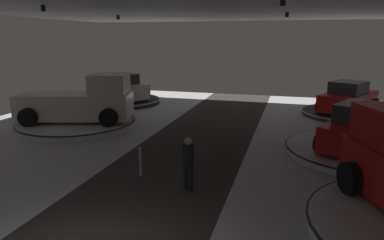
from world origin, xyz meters
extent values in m
cylinder|color=black|center=(-4.86, 6.22, 5.32)|extent=(0.16, 0.16, 0.22)
cylinder|color=black|center=(-5.06, 12.11, 5.32)|extent=(0.16, 0.16, 0.22)
cylinder|color=black|center=(3.31, 6.31, 5.32)|extent=(0.16, 0.16, 0.22)
cylinder|color=black|center=(3.29, 12.37, 5.32)|extent=(0.16, 0.16, 0.22)
cylinder|color=silver|center=(-6.37, 9.81, 0.16)|extent=(5.57, 5.57, 0.33)
cylinder|color=black|center=(-6.37, 9.81, 0.30)|extent=(5.68, 5.68, 0.05)
cube|color=silver|center=(-6.37, 9.81, 1.08)|extent=(5.67, 3.48, 1.20)
cube|color=silver|center=(-4.74, 10.28, 2.13)|extent=(2.16, 2.30, 1.00)
cube|color=#28333D|center=(-5.23, 10.14, 2.13)|extent=(0.56, 1.70, 0.75)
cylinder|color=black|center=(-4.91, 11.46, 0.75)|extent=(0.88, 0.50, 0.84)
cylinder|color=black|center=(-4.26, 9.20, 0.75)|extent=(0.88, 0.50, 0.84)
cylinder|color=black|center=(-8.48, 10.43, 0.75)|extent=(0.88, 0.50, 0.84)
cylinder|color=black|center=(-7.83, 8.17, 0.75)|extent=(0.88, 0.50, 0.84)
cylinder|color=silver|center=(6.32, 9.10, 0.14)|extent=(5.32, 5.32, 0.28)
cylinder|color=black|center=(6.32, 9.10, 0.25)|extent=(5.43, 5.43, 0.05)
cube|color=red|center=(6.32, 9.10, 0.89)|extent=(3.43, 4.57, 0.90)
cube|color=#2D3842|center=(6.25, 8.97, 1.64)|extent=(2.23, 2.39, 0.70)
cylinder|color=black|center=(6.03, 10.82, 0.62)|extent=(0.49, 0.71, 0.68)
cylinder|color=black|center=(4.80, 8.24, 0.62)|extent=(0.49, 0.71, 0.68)
cylinder|color=black|center=(6.61, 7.38, 0.62)|extent=(0.49, 0.71, 0.68)
sphere|color=white|center=(6.75, 11.17, 1.00)|extent=(0.18, 0.18, 0.18)
cylinder|color=#333338|center=(-7.21, 16.12, 0.14)|extent=(5.04, 5.04, 0.29)
cylinder|color=white|center=(-7.21, 16.12, 0.26)|extent=(5.14, 5.14, 0.05)
cube|color=silver|center=(-7.21, 16.12, 0.90)|extent=(4.51, 3.77, 0.90)
cube|color=#2D3842|center=(-7.08, 16.04, 1.65)|extent=(2.44, 2.33, 0.70)
cylinder|color=black|center=(-8.95, 16.04, 0.63)|extent=(0.69, 0.55, 0.68)
cylinder|color=black|center=(-7.88, 17.73, 0.63)|extent=(0.69, 0.55, 0.68)
cylinder|color=black|center=(-6.54, 14.51, 0.63)|extent=(0.69, 0.55, 0.68)
cylinder|color=black|center=(-5.47, 16.20, 0.63)|extent=(0.69, 0.55, 0.68)
sphere|color=white|center=(-9.21, 16.81, 1.01)|extent=(0.18, 0.18, 0.18)
sphere|color=white|center=(-8.68, 17.64, 1.01)|extent=(0.18, 0.18, 0.18)
cylinder|color=black|center=(5.31, 4.59, 0.78)|extent=(0.57, 0.88, 0.84)
cylinder|color=#333338|center=(6.80, 16.20, 0.13)|extent=(4.83, 4.83, 0.25)
cylinder|color=white|center=(6.80, 16.20, 0.22)|extent=(4.93, 4.93, 0.05)
cube|color=red|center=(6.80, 16.20, 0.86)|extent=(3.60, 4.55, 0.90)
cube|color=#2D3842|center=(6.73, 16.07, 1.61)|extent=(2.28, 2.42, 0.70)
cylinder|color=black|center=(6.61, 17.93, 0.59)|extent=(0.52, 0.70, 0.68)
cylinder|color=black|center=(8.37, 16.97, 0.59)|extent=(0.52, 0.70, 0.68)
cylinder|color=black|center=(5.24, 15.43, 0.59)|extent=(0.52, 0.70, 0.68)
cylinder|color=black|center=(6.99, 14.47, 0.59)|extent=(0.52, 0.70, 0.68)
sphere|color=white|center=(7.36, 18.24, 0.98)|extent=(0.18, 0.18, 0.18)
sphere|color=white|center=(8.23, 17.77, 0.98)|extent=(0.18, 0.18, 0.18)
cylinder|color=black|center=(1.09, 4.33, 0.40)|extent=(0.14, 0.14, 0.80)
cylinder|color=black|center=(0.93, 4.41, 0.40)|extent=(0.14, 0.14, 0.80)
cylinder|color=black|center=(1.01, 4.37, 1.06)|extent=(0.32, 0.32, 0.62)
sphere|color=tan|center=(1.01, 4.37, 1.48)|extent=(0.22, 0.22, 0.22)
cylinder|color=#333338|center=(-0.72, 4.88, 0.02)|extent=(0.28, 0.28, 0.04)
cylinder|color=#B2B2B7|center=(-0.72, 4.88, 0.48)|extent=(0.07, 0.07, 0.96)
sphere|color=#B2B2B7|center=(-0.72, 4.88, 0.96)|extent=(0.10, 0.10, 0.10)
camera|label=1|loc=(3.72, -4.56, 4.33)|focal=32.42mm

